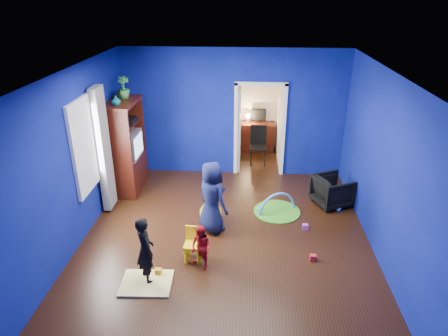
# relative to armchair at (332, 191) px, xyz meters

# --- Properties ---
(floor) EXTENTS (5.00, 5.50, 0.01)m
(floor) POSITION_rel_armchair_xyz_m (-2.07, -1.34, -0.31)
(floor) COLOR black
(floor) RESTS_ON ground
(ceiling) EXTENTS (5.00, 5.50, 0.01)m
(ceiling) POSITION_rel_armchair_xyz_m (-2.07, -1.34, 2.59)
(ceiling) COLOR white
(ceiling) RESTS_ON wall_back
(wall_back) EXTENTS (5.00, 0.02, 2.90)m
(wall_back) POSITION_rel_armchair_xyz_m (-2.07, 1.41, 1.14)
(wall_back) COLOR navy
(wall_back) RESTS_ON floor
(wall_front) EXTENTS (5.00, 0.02, 2.90)m
(wall_front) POSITION_rel_armchair_xyz_m (-2.07, -4.09, 1.14)
(wall_front) COLOR navy
(wall_front) RESTS_ON floor
(wall_left) EXTENTS (0.02, 5.50, 2.90)m
(wall_left) POSITION_rel_armchair_xyz_m (-4.57, -1.34, 1.14)
(wall_left) COLOR navy
(wall_left) RESTS_ON floor
(wall_right) EXTENTS (0.02, 5.50, 2.90)m
(wall_right) POSITION_rel_armchair_xyz_m (0.43, -1.34, 1.14)
(wall_right) COLOR navy
(wall_right) RESTS_ON floor
(alcove) EXTENTS (1.00, 1.75, 2.50)m
(alcove) POSITION_rel_armchair_xyz_m (-1.47, 2.29, 0.94)
(alcove) COLOR silver
(alcove) RESTS_ON floor
(armchair) EXTENTS (0.89, 0.88, 0.62)m
(armchair) POSITION_rel_armchair_xyz_m (0.00, 0.00, 0.00)
(armchair) COLOR black
(armchair) RESTS_ON floor
(child_black) EXTENTS (0.43, 0.47, 1.08)m
(child_black) POSITION_rel_armchair_xyz_m (-3.18, -2.53, 0.23)
(child_black) COLOR black
(child_black) RESTS_ON floor
(child_navy) EXTENTS (0.76, 0.76, 1.34)m
(child_navy) POSITION_rel_armchair_xyz_m (-2.33, -1.10, 0.36)
(child_navy) COLOR #10153D
(child_navy) RESTS_ON floor
(toddler_red) EXTENTS (0.46, 0.45, 0.75)m
(toddler_red) POSITION_rel_armchair_xyz_m (-2.41, -2.18, 0.07)
(toddler_red) COLOR red
(toddler_red) RESTS_ON floor
(vase) EXTENTS (0.24, 0.24, 0.19)m
(vase) POSITION_rel_armchair_xyz_m (-4.29, 0.14, 1.75)
(vase) COLOR #0C4D60
(vase) RESTS_ON tv_armoire
(potted_plant) EXTENTS (0.31, 0.31, 0.45)m
(potted_plant) POSITION_rel_armchair_xyz_m (-4.29, 0.66, 1.88)
(potted_plant) COLOR green
(potted_plant) RESTS_ON tv_armoire
(tv_armoire) EXTENTS (0.58, 1.14, 1.96)m
(tv_armoire) POSITION_rel_armchair_xyz_m (-4.29, 0.44, 0.67)
(tv_armoire) COLOR #371309
(tv_armoire) RESTS_ON floor
(crt_tv) EXTENTS (0.46, 0.70, 0.54)m
(crt_tv) POSITION_rel_armchair_xyz_m (-4.25, 0.44, 0.71)
(crt_tv) COLOR silver
(crt_tv) RESTS_ON tv_armoire
(yellow_blanket) EXTENTS (0.78, 0.63, 0.03)m
(yellow_blanket) POSITION_rel_armchair_xyz_m (-3.18, -2.63, -0.29)
(yellow_blanket) COLOR #F2E07A
(yellow_blanket) RESTS_ON floor
(hopper_ball) EXTENTS (0.41, 0.41, 0.41)m
(hopper_ball) POSITION_rel_armchair_xyz_m (-2.38, -0.85, -0.10)
(hopper_ball) COLOR yellow
(hopper_ball) RESTS_ON floor
(kid_chair) EXTENTS (0.30, 0.30, 0.50)m
(kid_chair) POSITION_rel_armchair_xyz_m (-2.56, -1.98, -0.06)
(kid_chair) COLOR yellow
(kid_chair) RESTS_ON floor
(play_mat) EXTENTS (0.91, 0.91, 0.02)m
(play_mat) POSITION_rel_armchair_xyz_m (-1.12, -0.39, -0.30)
(play_mat) COLOR #3E9822
(play_mat) RESTS_ON floor
(toy_arch) EXTENTS (0.75, 0.41, 0.82)m
(toy_arch) POSITION_rel_armchair_xyz_m (-1.12, -0.39, -0.29)
(toy_arch) COLOR #3F8CD8
(toy_arch) RESTS_ON floor
(window_left) EXTENTS (0.03, 0.95, 1.55)m
(window_left) POSITION_rel_armchair_xyz_m (-4.55, -0.99, 1.24)
(window_left) COLOR white
(window_left) RESTS_ON wall_left
(curtain) EXTENTS (0.14, 0.42, 2.40)m
(curtain) POSITION_rel_armchair_xyz_m (-4.44, -0.44, 0.94)
(curtain) COLOR slate
(curtain) RESTS_ON floor
(doorway) EXTENTS (1.16, 0.10, 2.10)m
(doorway) POSITION_rel_armchair_xyz_m (-1.47, 1.41, 0.74)
(doorway) COLOR white
(doorway) RESTS_ON floor
(study_desk) EXTENTS (0.88, 0.44, 0.75)m
(study_desk) POSITION_rel_armchair_xyz_m (-1.47, 2.92, 0.07)
(study_desk) COLOR #3D140A
(study_desk) RESTS_ON floor
(desk_monitor) EXTENTS (0.40, 0.05, 0.32)m
(desk_monitor) POSITION_rel_armchair_xyz_m (-1.47, 3.04, 0.64)
(desk_monitor) COLOR black
(desk_monitor) RESTS_ON study_desk
(desk_lamp) EXTENTS (0.14, 0.14, 0.14)m
(desk_lamp) POSITION_rel_armchair_xyz_m (-1.75, 2.98, 0.62)
(desk_lamp) COLOR #FFD88C
(desk_lamp) RESTS_ON study_desk
(folding_chair) EXTENTS (0.40, 0.40, 0.92)m
(folding_chair) POSITION_rel_armchair_xyz_m (-1.47, 1.96, 0.15)
(folding_chair) COLOR black
(folding_chair) RESTS_ON floor
(book_shelf) EXTENTS (0.88, 0.24, 0.04)m
(book_shelf) POSITION_rel_armchair_xyz_m (-1.47, 3.03, 1.71)
(book_shelf) COLOR white
(book_shelf) RESTS_ON study_desk
(toy_0) EXTENTS (0.10, 0.08, 0.10)m
(toy_0) POSITION_rel_armchair_xyz_m (-0.62, -1.89, -0.26)
(toy_0) COLOR red
(toy_0) RESTS_ON floor
(toy_1) EXTENTS (0.11, 0.11, 0.11)m
(toy_1) POSITION_rel_armchair_xyz_m (0.10, -0.27, -0.25)
(toy_1) COLOR blue
(toy_1) RESTS_ON floor
(toy_2) EXTENTS (0.10, 0.08, 0.10)m
(toy_2) POSITION_rel_armchair_xyz_m (-3.05, -2.40, -0.26)
(toy_2) COLOR orange
(toy_2) RESTS_ON floor
(toy_3) EXTENTS (0.11, 0.11, 0.11)m
(toy_3) POSITION_rel_armchair_xyz_m (-1.47, -0.39, -0.25)
(toy_3) COLOR green
(toy_3) RESTS_ON floor
(toy_4) EXTENTS (0.10, 0.08, 0.10)m
(toy_4) POSITION_rel_armchair_xyz_m (-0.63, -0.97, -0.26)
(toy_4) COLOR #C84BC8
(toy_4) RESTS_ON floor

